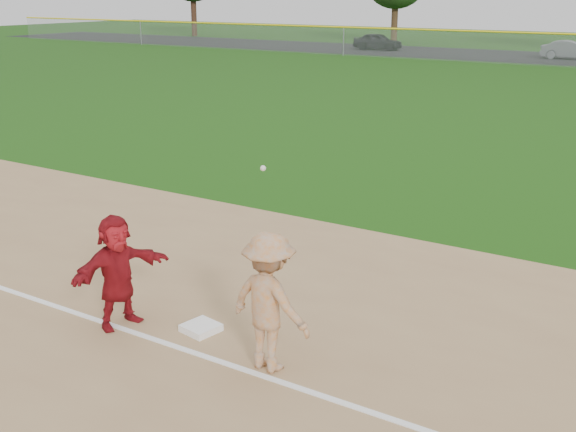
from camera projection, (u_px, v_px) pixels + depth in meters
The scene contains 7 objects.
ground at pixel (230, 331), 10.12m from camera, with size 160.00×160.00×0.00m, color #1A490E.
foul_line at pixel (193, 353), 9.47m from camera, with size 60.00×0.10×0.01m, color white.
first_base at pixel (201, 328), 10.06m from camera, with size 0.45×0.45×0.10m, color white.
base_runner at pixel (117, 271), 10.04m from camera, with size 1.51×0.48×1.63m, color maroon.
car_left at pixel (378, 41), 57.14m from camera, with size 1.55×3.85×1.31m, color black.
car_mid at pixel (570, 50), 49.44m from camera, with size 1.32×3.79×1.25m, color slate.
first_base_play at pixel (269, 302), 8.86m from camera, with size 1.21×0.84×2.49m.
Camera 1 is at (5.65, -7.27, 4.58)m, focal length 45.00 mm.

